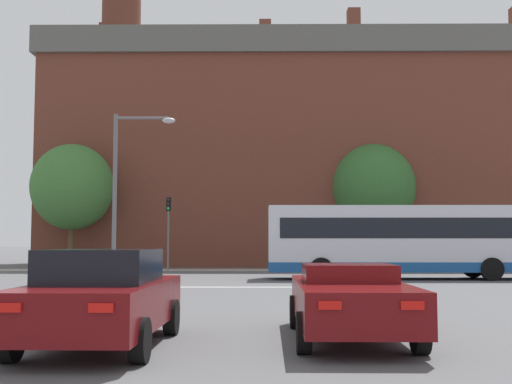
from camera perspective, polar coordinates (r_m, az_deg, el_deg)
name	(u,v)px	position (r m, az deg, el deg)	size (l,w,h in m)	color
stop_line_strip	(251,287)	(24.00, -0.41, -8.45)	(7.87, 0.30, 0.01)	silver
far_pavement	(255,270)	(38.23, -0.08, -6.95)	(68.75, 2.50, 0.01)	#A09B91
brick_civic_building	(306,155)	(48.64, 4.48, 3.29)	(37.87, 13.21, 23.20)	brown
car_saloon_left	(102,297)	(10.74, -13.57, -9.09)	(2.11, 4.48, 1.56)	#600C0F
car_roadster_right	(349,300)	(11.38, 8.30, -9.45)	(2.00, 4.73, 1.29)	#600C0F
bus_crossing_lead	(400,240)	(29.84, 12.65, -4.18)	(11.91, 2.77, 3.28)	silver
traffic_light_far_left	(168,221)	(38.28, -7.80, -2.59)	(0.26, 0.31, 4.30)	slate
traffic_light_far_right	(344,228)	(38.23, 7.79, -3.15)	(0.26, 0.31, 3.70)	slate
street_lamp_junction	(126,178)	(25.02, -11.45, 1.19)	(2.37, 0.36, 6.59)	slate
pedestrian_waiting	(384,252)	(38.34, 11.30, -5.24)	(0.43, 0.44, 1.83)	black
tree_by_building	(72,187)	(41.75, -16.01, 0.43)	(5.13, 5.13, 7.80)	#4C3823
tree_kerbside	(373,188)	(43.08, 10.36, 0.35)	(5.57, 5.57, 8.15)	#4C3823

